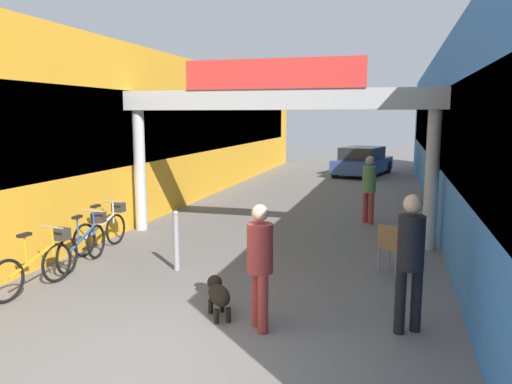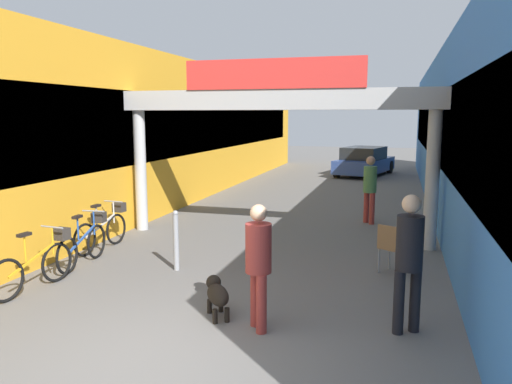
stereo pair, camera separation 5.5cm
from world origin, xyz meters
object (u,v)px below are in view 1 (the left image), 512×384
object	(u,v)px
bicycle_blue_second	(85,242)
bollard_post_metal	(176,240)
pedestrian_companion	(411,254)
cafe_chair_wood_nearer	(391,244)
bicycle_silver_third	(104,228)
parked_car_blue	(362,162)
bicycle_orange_nearest	(38,263)
dog_on_leash	(218,294)
pedestrian_with_dog	(260,259)
pedestrian_carrying_crate	(369,185)

from	to	relation	value
bicycle_blue_second	bollard_post_metal	xyz separation A→B (m)	(1.81, 0.13, 0.12)
pedestrian_companion	cafe_chair_wood_nearer	xyz separation A→B (m)	(-0.25, 2.44, -0.51)
bicycle_blue_second	bollard_post_metal	bearing A→B (deg)	3.96
bicycle_blue_second	bicycle_silver_third	world-z (taller)	same
bollard_post_metal	parked_car_blue	xyz separation A→B (m)	(2.29, 15.64, 0.08)
bicycle_orange_nearest	bicycle_blue_second	bearing A→B (deg)	93.68
dog_on_leash	parked_car_blue	distance (m)	17.44
cafe_chair_wood_nearer	parked_car_blue	xyz separation A→B (m)	(-1.44, 14.82, 0.10)
pedestrian_with_dog	pedestrian_carrying_crate	bearing A→B (deg)	81.85
dog_on_leash	bicycle_orange_nearest	world-z (taller)	bicycle_orange_nearest
pedestrian_companion	bicycle_blue_second	size ratio (longest dim) A/B	1.07
pedestrian_carrying_crate	parked_car_blue	xyz separation A→B (m)	(-0.84, 10.62, -0.36)
pedestrian_carrying_crate	bicycle_silver_third	distance (m)	6.65
pedestrian_companion	parked_car_blue	world-z (taller)	pedestrian_companion
bicycle_blue_second	parked_car_blue	world-z (taller)	parked_car_blue
bicycle_orange_nearest	parked_car_blue	xyz separation A→B (m)	(4.01, 17.18, 0.21)
bicycle_silver_third	bicycle_orange_nearest	bearing A→B (deg)	-81.51
bollard_post_metal	parked_car_blue	distance (m)	15.81
pedestrian_companion	cafe_chair_wood_nearer	world-z (taller)	pedestrian_companion
bicycle_silver_third	cafe_chair_wood_nearer	world-z (taller)	bicycle_silver_third
bicycle_orange_nearest	bicycle_silver_third	distance (m)	2.50
bicycle_blue_second	cafe_chair_wood_nearer	world-z (taller)	bicycle_blue_second
pedestrian_companion	bicycle_blue_second	distance (m)	6.01
pedestrian_carrying_crate	parked_car_blue	distance (m)	10.66
pedestrian_carrying_crate	bicycle_orange_nearest	bearing A→B (deg)	-126.49
bicycle_orange_nearest	parked_car_blue	bearing A→B (deg)	76.86
dog_on_leash	bicycle_blue_second	size ratio (longest dim) A/B	0.43
dog_on_leash	bollard_post_metal	distance (m)	2.30
pedestrian_companion	bicycle_silver_third	xyz separation A→B (m)	(-6.07, 2.54, -0.61)
pedestrian_companion	pedestrian_with_dog	bearing A→B (deg)	-167.01
bicycle_orange_nearest	cafe_chair_wood_nearer	distance (m)	5.94
pedestrian_with_dog	bicycle_orange_nearest	xyz separation A→B (m)	(-3.83, 0.51, -0.52)
pedestrian_companion	bicycle_orange_nearest	distance (m)	5.73
bicycle_orange_nearest	bollard_post_metal	size ratio (longest dim) A/B	1.53
bicycle_blue_second	bicycle_silver_third	bearing A→B (deg)	104.65
pedestrian_with_dog	parked_car_blue	bearing A→B (deg)	89.44
parked_car_blue	bicycle_blue_second	bearing A→B (deg)	-104.57
pedestrian_with_dog	pedestrian_companion	size ratio (longest dim) A/B	0.92
pedestrian_carrying_crate	parked_car_blue	size ratio (longest dim) A/B	0.41
bicycle_orange_nearest	cafe_chair_wood_nearer	bearing A→B (deg)	23.42
pedestrian_with_dog	parked_car_blue	xyz separation A→B (m)	(0.17, 17.68, -0.31)
cafe_chair_wood_nearer	pedestrian_carrying_crate	bearing A→B (deg)	98.21
bollard_post_metal	pedestrian_carrying_crate	bearing A→B (deg)	58.06
pedestrian_with_dog	dog_on_leash	xyz separation A→B (m)	(-0.67, 0.26, -0.63)
parked_car_blue	pedestrian_with_dog	bearing A→B (deg)	-90.56
pedestrian_companion	pedestrian_carrying_crate	bearing A→B (deg)	97.35
bicycle_silver_third	dog_on_leash	bearing A→B (deg)	-37.56
pedestrian_with_dog	bicycle_orange_nearest	world-z (taller)	pedestrian_with_dog
cafe_chair_wood_nearer	parked_car_blue	bearing A→B (deg)	95.56
pedestrian_carrying_crate	dog_on_leash	world-z (taller)	pedestrian_carrying_crate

